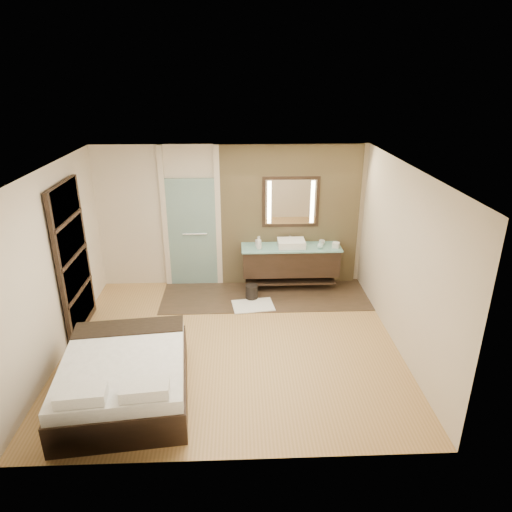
{
  "coord_description": "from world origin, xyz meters",
  "views": [
    {
      "loc": [
        0.12,
        -5.99,
        3.9
      ],
      "look_at": [
        0.39,
        0.6,
        1.22
      ],
      "focal_mm": 32.0,
      "sensor_mm": 36.0,
      "label": 1
    }
  ],
  "objects_px": {
    "vanity": "(291,260)",
    "bed": "(125,377)",
    "mirror_unit": "(291,202)",
    "waste_bin": "(252,292)"
  },
  "relations": [
    {
      "from": "vanity",
      "to": "waste_bin",
      "type": "distance_m",
      "value": 0.97
    },
    {
      "from": "vanity",
      "to": "mirror_unit",
      "type": "distance_m",
      "value": 1.1
    },
    {
      "from": "mirror_unit",
      "to": "waste_bin",
      "type": "height_order",
      "value": "mirror_unit"
    },
    {
      "from": "bed",
      "to": "vanity",
      "type": "bearing_deg",
      "value": 45.51
    },
    {
      "from": "vanity",
      "to": "bed",
      "type": "distance_m",
      "value": 3.94
    },
    {
      "from": "mirror_unit",
      "to": "waste_bin",
      "type": "bearing_deg",
      "value": -138.02
    },
    {
      "from": "waste_bin",
      "to": "bed",
      "type": "bearing_deg",
      "value": -122.65
    },
    {
      "from": "mirror_unit",
      "to": "bed",
      "type": "xyz_separation_m",
      "value": [
        -2.44,
        -3.31,
        -1.34
      ]
    },
    {
      "from": "vanity",
      "to": "waste_bin",
      "type": "xyz_separation_m",
      "value": [
        -0.75,
        -0.44,
        -0.44
      ]
    },
    {
      "from": "mirror_unit",
      "to": "bed",
      "type": "height_order",
      "value": "mirror_unit"
    }
  ]
}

